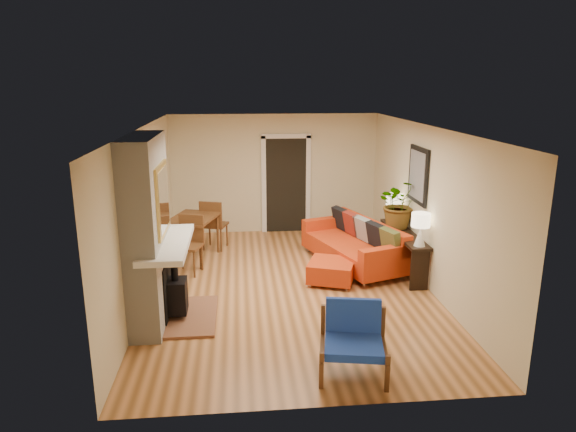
% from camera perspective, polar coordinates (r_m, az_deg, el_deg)
% --- Properties ---
extents(room_shell, '(6.50, 6.50, 6.50)m').
position_cam_1_polar(room_shell, '(10.76, 1.94, 3.86)').
color(room_shell, tan).
rests_on(room_shell, ground).
extents(fireplace, '(1.09, 1.68, 2.60)m').
position_cam_1_polar(fireplace, '(7.24, -15.01, -2.13)').
color(fireplace, white).
rests_on(fireplace, ground).
extents(sofa, '(1.64, 2.43, 0.88)m').
position_cam_1_polar(sofa, '(9.50, 7.60, -3.09)').
color(sofa, silver).
rests_on(sofa, ground).
extents(ottoman, '(0.93, 0.93, 0.37)m').
position_cam_1_polar(ottoman, '(8.66, 4.86, -6.03)').
color(ottoman, silver).
rests_on(ottoman, ground).
extents(blue_chair, '(0.89, 0.87, 0.80)m').
position_cam_1_polar(blue_chair, '(6.16, 7.27, -12.99)').
color(blue_chair, brown).
rests_on(blue_chair, ground).
extents(dining_table, '(1.18, 1.92, 1.01)m').
position_cam_1_polar(dining_table, '(9.72, -10.02, -1.08)').
color(dining_table, brown).
rests_on(dining_table, ground).
extents(console_table, '(0.34, 1.85, 0.72)m').
position_cam_1_polar(console_table, '(9.22, 12.74, -2.66)').
color(console_table, black).
rests_on(console_table, ground).
extents(lamp_near, '(0.30, 0.30, 0.54)m').
position_cam_1_polar(lamp_near, '(8.40, 14.52, -1.03)').
color(lamp_near, white).
rests_on(lamp_near, console_table).
extents(lamp_far, '(0.30, 0.30, 0.54)m').
position_cam_1_polar(lamp_far, '(9.70, 11.70, 1.25)').
color(lamp_far, white).
rests_on(lamp_far, console_table).
extents(houseplant, '(0.85, 0.75, 0.89)m').
position_cam_1_polar(houseplant, '(9.34, 12.31, 1.38)').
color(houseplant, '#1E5919').
rests_on(houseplant, console_table).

